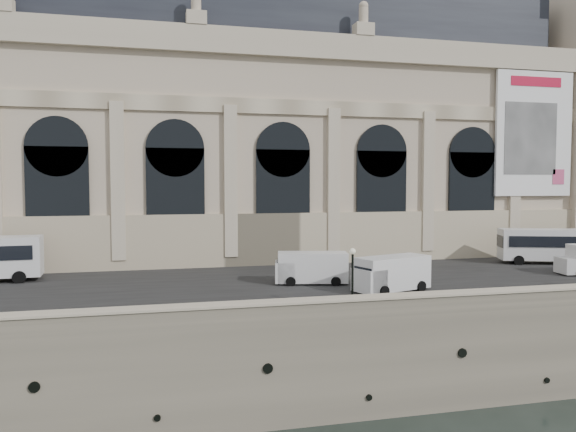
# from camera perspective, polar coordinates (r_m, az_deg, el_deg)

# --- Properties ---
(ground) EXTENTS (260.00, 260.00, 0.00)m
(ground) POSITION_cam_1_polar(r_m,az_deg,el_deg) (36.71, 14.32, -18.91)
(ground) COLOR black
(ground) RESTS_ON ground
(quay) EXTENTS (160.00, 70.00, 6.00)m
(quay) POSITION_cam_1_polar(r_m,az_deg,el_deg) (67.77, 0.26, -5.84)
(quay) COLOR gray
(quay) RESTS_ON ground
(street) EXTENTS (160.00, 24.00, 0.06)m
(street) POSITION_cam_1_polar(r_m,az_deg,el_deg) (47.44, 6.42, -6.14)
(street) COLOR #2D2D2D
(street) RESTS_ON quay
(parapet) EXTENTS (160.00, 1.40, 1.21)m
(parapet) POSITION_cam_1_polar(r_m,az_deg,el_deg) (35.27, 14.02, -8.57)
(parapet) COLOR gray
(parapet) RESTS_ON quay
(museum) EXTENTS (69.00, 18.70, 29.10)m
(museum) POSITION_cam_1_polar(r_m,az_deg,el_deg) (61.90, -4.24, 8.81)
(museum) COLOR beige
(museum) RESTS_ON quay
(bus_right) EXTENTS (11.62, 6.08, 3.39)m
(bus_right) POSITION_cam_1_polar(r_m,az_deg,el_deg) (60.24, 26.02, -2.64)
(bus_right) COLOR silver
(bus_right) RESTS_ON quay
(van_b) EXTENTS (6.15, 3.86, 2.57)m
(van_b) POSITION_cam_1_polar(r_m,az_deg,el_deg) (41.15, 10.22, -5.83)
(van_b) COLOR silver
(van_b) RESTS_ON quay
(van_c) EXTENTS (5.89, 3.27, 2.48)m
(van_c) POSITION_cam_1_polar(r_m,az_deg,el_deg) (43.71, 2.05, -5.30)
(van_c) COLOR silver
(van_c) RESTS_ON quay
(lamp_left) EXTENTS (0.39, 0.39, 3.82)m
(lamp_left) POSITION_cam_1_polar(r_m,az_deg,el_deg) (35.35, 6.56, -6.35)
(lamp_left) COLOR black
(lamp_left) RESTS_ON quay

